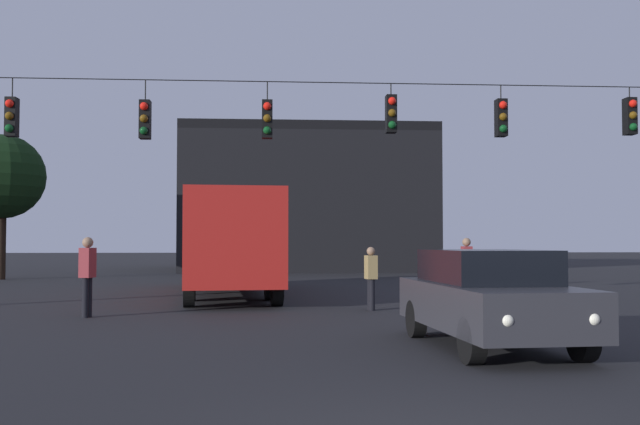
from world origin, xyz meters
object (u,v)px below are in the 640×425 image
Objects in this scene: car_near_right at (489,297)px; tree_left_silhouette at (2,177)px; city_bus at (228,235)px; pedestrian_crossing_center at (467,265)px; pedestrian_crossing_left at (87,272)px; pedestrian_crossing_right at (371,275)px.

car_near_right is 26.95m from tree_left_silhouette.
city_bus is 7.38m from pedestrian_crossing_center.
tree_left_silhouette is (-7.83, 16.79, 3.51)m from pedestrian_crossing_left.
pedestrian_crossing_right is (-3.08, -2.68, -0.15)m from pedestrian_crossing_center.
pedestrian_crossing_left is (-7.38, 5.15, 0.20)m from car_near_right.
city_bus is 7.19m from pedestrian_crossing_left.
pedestrian_crossing_center is 21.89m from tree_left_silhouette.
car_near_right is 6.41m from pedestrian_crossing_right.
pedestrian_crossing_center reaches higher than pedestrian_crossing_left.
city_bus is 2.52× the size of car_near_right.
pedestrian_crossing_left is 6.52m from pedestrian_crossing_right.
city_bus is at bearing 111.76° from car_near_right.
tree_left_silhouette is at bearing 115.01° from pedestrian_crossing_left.
city_bus is 6.65m from pedestrian_crossing_right.
pedestrian_crossing_center reaches higher than pedestrian_crossing_right.
pedestrian_crossing_center is at bearing 41.04° from pedestrian_crossing_right.
pedestrian_crossing_left is 0.27× the size of tree_left_silhouette.
pedestrian_crossing_left reaches higher than car_near_right.
pedestrian_crossing_center is at bearing -36.72° from tree_left_silhouette.
city_bus is 12.70m from car_near_right.
city_bus is 7.33× the size of pedestrian_crossing_right.
city_bus is at bearing 158.07° from pedestrian_crossing_center.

